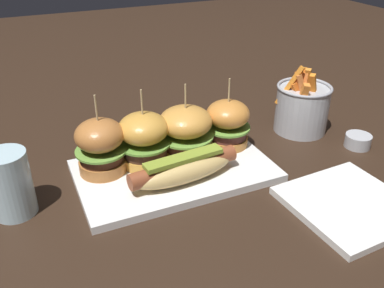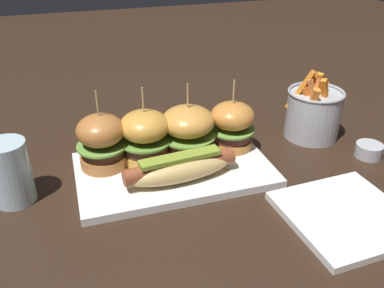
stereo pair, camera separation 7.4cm
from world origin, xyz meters
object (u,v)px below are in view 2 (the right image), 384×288
at_px(slider_center_left, 145,136).
at_px(fries_bucket, 313,112).
at_px(sauce_ramekin, 369,150).
at_px(hot_dog, 183,167).
at_px(slider_center_right, 188,131).
at_px(slider_far_left, 102,141).
at_px(water_glass, 10,173).
at_px(slider_far_right, 232,125).
at_px(platter_main, 174,170).
at_px(side_plate, 346,216).

distance_m(slider_center_left, fries_bucket, 0.35).
bearing_deg(sauce_ramekin, hot_dog, 178.13).
relative_size(hot_dog, slider_center_right, 1.41).
relative_size(slider_far_left, sauce_ramekin, 2.80).
height_order(sauce_ramekin, water_glass, water_glass).
xyz_separation_m(slider_far_right, fries_bucket, (0.19, 0.01, -0.01)).
bearing_deg(platter_main, slider_far_left, 160.54).
height_order(slider_center_left, slider_far_right, slider_center_left).
relative_size(slider_center_right, water_glass, 1.31).
height_order(slider_center_right, slider_far_right, slider_center_right).
bearing_deg(side_plate, slider_far_right, 110.54).
distance_m(slider_center_right, fries_bucket, 0.27).
distance_m(hot_dog, slider_center_right, 0.09).
bearing_deg(fries_bucket, hot_dog, -162.59).
height_order(hot_dog, side_plate, hot_dog).
distance_m(slider_far_left, slider_center_right, 0.16).
bearing_deg(side_plate, hot_dog, 142.93).
bearing_deg(slider_center_left, water_glass, -169.63).
xyz_separation_m(slider_far_left, fries_bucket, (0.43, 0.01, -0.01)).
relative_size(slider_far_right, side_plate, 0.76).
distance_m(slider_center_right, sauce_ramekin, 0.35).
distance_m(platter_main, water_glass, 0.27).
bearing_deg(fries_bucket, slider_far_right, -175.57).
bearing_deg(slider_center_left, side_plate, -43.20).
height_order(slider_far_left, sauce_ramekin, slider_far_left).
distance_m(platter_main, side_plate, 0.30).
bearing_deg(water_glass, slider_center_right, 7.47).
xyz_separation_m(hot_dog, slider_far_right, (0.12, 0.08, 0.02)).
distance_m(platter_main, fries_bucket, 0.32).
distance_m(hot_dog, side_plate, 0.27).
xyz_separation_m(platter_main, fries_bucket, (0.31, 0.05, 0.05)).
relative_size(hot_dog, water_glass, 1.85).
relative_size(platter_main, side_plate, 1.91).
xyz_separation_m(fries_bucket, water_glass, (-0.58, -0.06, -0.00)).
bearing_deg(slider_far_left, hot_dog, -34.88).
distance_m(slider_far_right, water_glass, 0.39).
bearing_deg(hot_dog, slider_far_right, 33.95).
relative_size(slider_far_left, side_plate, 0.80).
height_order(platter_main, sauce_ramekin, sauce_ramekin).
distance_m(fries_bucket, sauce_ramekin, 0.13).
bearing_deg(slider_far_right, slider_center_left, 179.95).
distance_m(slider_center_right, slider_far_right, 0.09).
distance_m(slider_far_left, water_glass, 0.16).
bearing_deg(slider_far_right, slider_center_right, -179.27).
xyz_separation_m(slider_far_left, water_glass, (-0.15, -0.04, -0.01)).
bearing_deg(slider_center_right, slider_far_right, 0.73).
bearing_deg(slider_center_left, slider_far_left, 177.59).
distance_m(platter_main, sauce_ramekin, 0.38).
relative_size(hot_dog, fries_bucket, 1.34).
relative_size(slider_center_left, sauce_ramekin, 2.76).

